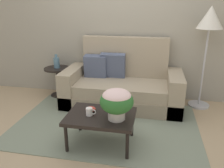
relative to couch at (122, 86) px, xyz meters
name	(u,v)px	position (x,y,z in m)	size (l,w,h in m)	color
ground_plane	(106,124)	(-0.10, -0.75, -0.33)	(14.00, 14.00, 0.00)	tan
wall_back	(121,24)	(-0.10, 0.46, 0.99)	(6.40, 0.12, 2.64)	gray
area_rug	(106,124)	(-0.10, -0.76, -0.32)	(2.60, 1.73, 0.01)	gray
couch	(122,86)	(0.00, 0.00, 0.00)	(1.95, 0.87, 1.12)	gray
coffee_table	(101,118)	(-0.06, -1.24, 0.03)	(0.81, 0.59, 0.40)	black
side_table	(58,77)	(-1.22, 0.14, 0.05)	(0.47, 0.47, 0.55)	black
floor_lamp	(210,25)	(1.32, 0.17, 1.03)	(0.39, 0.39, 1.63)	#B2B2B7
potted_plant	(117,101)	(0.14, -1.31, 0.30)	(0.38, 0.38, 0.36)	#B7B2A8
coffee_mug	(90,112)	(-0.19, -1.28, 0.12)	(0.12, 0.08, 0.09)	white
snack_bowl	(91,109)	(-0.20, -1.19, 0.11)	(0.13, 0.13, 0.07)	#B2382D
table_vase	(57,62)	(-1.22, 0.14, 0.32)	(0.11, 0.11, 0.25)	slate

